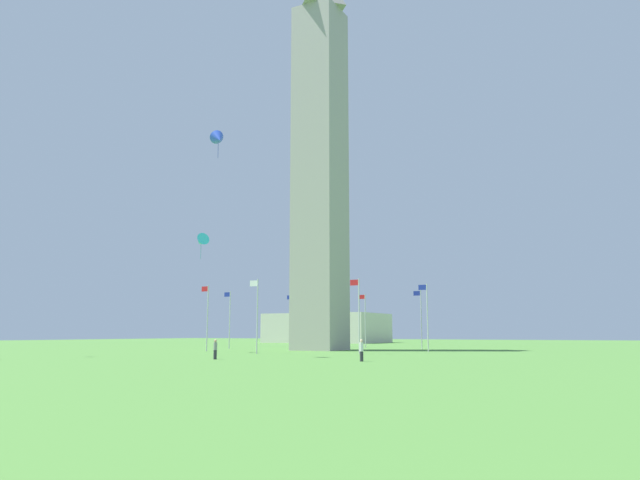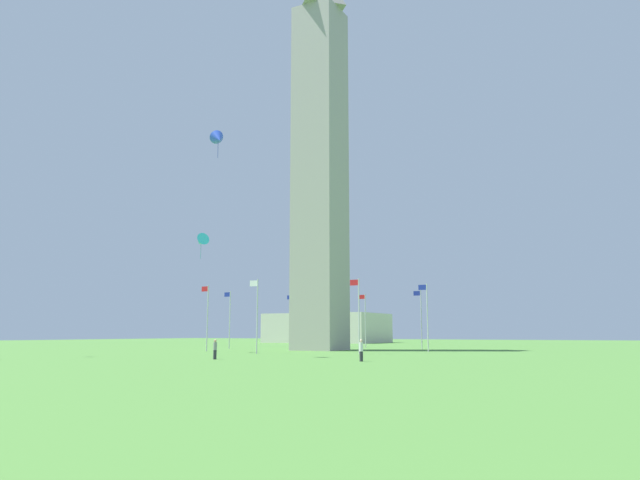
# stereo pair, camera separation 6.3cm
# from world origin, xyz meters

# --- Properties ---
(ground_plane) EXTENTS (260.00, 260.00, 0.00)m
(ground_plane) POSITION_xyz_m (0.00, 0.00, 0.00)
(ground_plane) COLOR #477A33
(obelisk_monument) EXTENTS (6.00, 6.00, 54.53)m
(obelisk_monument) POSITION_xyz_m (0.00, 0.00, 27.27)
(obelisk_monument) COLOR #A8A399
(obelisk_monument) RESTS_ON ground
(flagpole_n) EXTENTS (1.12, 0.14, 8.25)m
(flagpole_n) POSITION_xyz_m (14.89, 0.00, 4.52)
(flagpole_n) COLOR silver
(flagpole_n) RESTS_ON ground
(flagpole_ne) EXTENTS (1.12, 0.14, 8.25)m
(flagpole_ne) POSITION_xyz_m (10.55, 10.49, 4.52)
(flagpole_ne) COLOR silver
(flagpole_ne) RESTS_ON ground
(flagpole_e) EXTENTS (1.12, 0.14, 8.25)m
(flagpole_e) POSITION_xyz_m (0.06, 14.83, 4.52)
(flagpole_e) COLOR silver
(flagpole_e) RESTS_ON ground
(flagpole_se) EXTENTS (1.12, 0.14, 8.25)m
(flagpole_se) POSITION_xyz_m (-10.43, 10.49, 4.52)
(flagpole_se) COLOR silver
(flagpole_se) RESTS_ON ground
(flagpole_s) EXTENTS (1.12, 0.14, 8.25)m
(flagpole_s) POSITION_xyz_m (-14.77, 0.00, 4.52)
(flagpole_s) COLOR silver
(flagpole_s) RESTS_ON ground
(flagpole_sw) EXTENTS (1.12, 0.14, 8.25)m
(flagpole_sw) POSITION_xyz_m (-10.43, -10.49, 4.52)
(flagpole_sw) COLOR silver
(flagpole_sw) RESTS_ON ground
(flagpole_w) EXTENTS (1.12, 0.14, 8.25)m
(flagpole_w) POSITION_xyz_m (0.06, -14.83, 4.52)
(flagpole_w) COLOR silver
(flagpole_w) RESTS_ON ground
(flagpole_nw) EXTENTS (1.12, 0.14, 8.25)m
(flagpole_nw) POSITION_xyz_m (10.55, -10.49, 4.52)
(flagpole_nw) COLOR silver
(flagpole_nw) RESTS_ON ground
(person_white_shirt) EXTENTS (0.32, 0.32, 1.77)m
(person_white_shirt) POSITION_xyz_m (-17.61, 25.72, 0.88)
(person_white_shirt) COLOR #2D2D38
(person_white_shirt) RESTS_ON ground
(person_gray_shirt) EXTENTS (0.32, 0.32, 1.72)m
(person_gray_shirt) POSITION_xyz_m (-4.78, 28.31, 0.86)
(person_gray_shirt) COLOR #2D2D38
(person_gray_shirt) RESTS_ON ground
(kite_cyan_delta) EXTENTS (2.33, 2.22, 3.12)m
(kite_cyan_delta) POSITION_xyz_m (8.34, 14.77, 13.19)
(kite_cyan_delta) COLOR #33C6D1
(kite_blue_delta) EXTENTS (2.29, 2.15, 2.90)m
(kite_blue_delta) POSITION_xyz_m (-1.76, 24.83, 21.49)
(kite_blue_delta) COLOR blue
(distant_building) EXTENTS (25.24, 17.65, 6.59)m
(distant_building) POSITION_xyz_m (26.83, -53.60, 3.30)
(distant_building) COLOR beige
(distant_building) RESTS_ON ground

